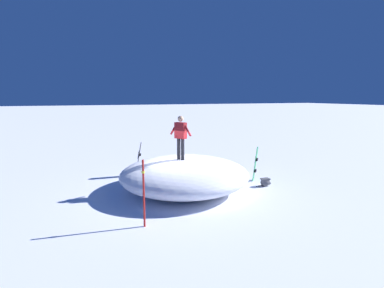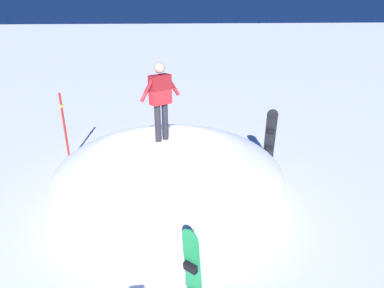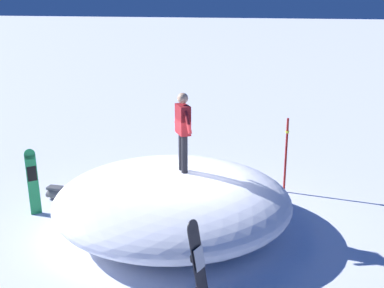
{
  "view_description": "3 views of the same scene",
  "coord_description": "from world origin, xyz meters",
  "px_view_note": "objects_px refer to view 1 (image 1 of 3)",
  "views": [
    {
      "loc": [
        -10.73,
        3.56,
        3.85
      ],
      "look_at": [
        0.6,
        -0.99,
        1.82
      ],
      "focal_mm": 27.14,
      "sensor_mm": 36.0,
      "label": 1
    },
    {
      "loc": [
        -0.36,
        -7.23,
        4.07
      ],
      "look_at": [
        0.58,
        -0.85,
        1.44
      ],
      "focal_mm": 30.44,
      "sensor_mm": 36.0,
      "label": 2
    },
    {
      "loc": [
        9.68,
        2.38,
        5.0
      ],
      "look_at": [
        0.24,
        0.02,
        2.06
      ],
      "focal_mm": 45.3,
      "sensor_mm": 36.0,
      "label": 3
    }
  ],
  "objects_px": {
    "backpack_near": "(265,182)",
    "snowboard_primary_upright": "(139,158)",
    "snowboarder_standing": "(181,134)",
    "snowboard_secondary_upright": "(256,163)",
    "trail_marker_pole": "(144,192)"
  },
  "relations": [
    {
      "from": "backpack_near",
      "to": "snowboard_primary_upright",
      "type": "bearing_deg",
      "value": 51.55
    },
    {
      "from": "snowboarder_standing",
      "to": "snowboard_secondary_upright",
      "type": "distance_m",
      "value": 3.99
    },
    {
      "from": "trail_marker_pole",
      "to": "snowboard_secondary_upright",
      "type": "bearing_deg",
      "value": -64.23
    },
    {
      "from": "snowboarder_standing",
      "to": "backpack_near",
      "type": "bearing_deg",
      "value": -100.66
    },
    {
      "from": "snowboarder_standing",
      "to": "backpack_near",
      "type": "relative_size",
      "value": 2.65
    },
    {
      "from": "snowboarder_standing",
      "to": "snowboard_primary_upright",
      "type": "distance_m",
      "value": 3.57
    },
    {
      "from": "snowboard_primary_upright",
      "to": "backpack_near",
      "type": "distance_m",
      "value": 6.05
    },
    {
      "from": "snowboarder_standing",
      "to": "snowboard_secondary_upright",
      "type": "height_order",
      "value": "snowboarder_standing"
    },
    {
      "from": "snowboarder_standing",
      "to": "snowboard_secondary_upright",
      "type": "relative_size",
      "value": 1.09
    },
    {
      "from": "snowboarder_standing",
      "to": "snowboard_secondary_upright",
      "type": "bearing_deg",
      "value": -87.44
    },
    {
      "from": "snowboard_primary_upright",
      "to": "trail_marker_pole",
      "type": "height_order",
      "value": "trail_marker_pole"
    },
    {
      "from": "snowboard_secondary_upright",
      "to": "trail_marker_pole",
      "type": "distance_m",
      "value": 6.42
    },
    {
      "from": "snowboard_primary_upright",
      "to": "snowboard_secondary_upright",
      "type": "relative_size",
      "value": 1.04
    },
    {
      "from": "snowboard_primary_upright",
      "to": "snowboarder_standing",
      "type": "bearing_deg",
      "value": -160.56
    },
    {
      "from": "backpack_near",
      "to": "trail_marker_pole",
      "type": "distance_m",
      "value": 6.11
    }
  ]
}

